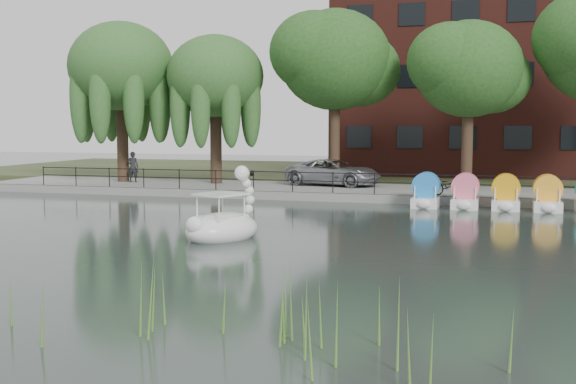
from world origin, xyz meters
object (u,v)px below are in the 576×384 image
at_px(pedestrian, 133,165).
at_px(swan_boat, 223,223).
at_px(minivan, 334,170).
at_px(bicycle, 450,185).

xyz_separation_m(pedestrian, swan_boat, (11.39, -14.99, -0.88)).
bearing_deg(minivan, pedestrian, 106.67).
height_order(pedestrian, swan_boat, pedestrian).
height_order(minivan, bicycle, minivan).
bearing_deg(pedestrian, swan_boat, 114.29).
distance_m(minivan, swan_boat, 16.05).
relative_size(bicycle, swan_boat, 0.54).
relative_size(minivan, bicycle, 3.38).
distance_m(minivan, bicycle, 7.40).
xyz_separation_m(bicycle, pedestrian, (-17.68, 2.80, 0.49)).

